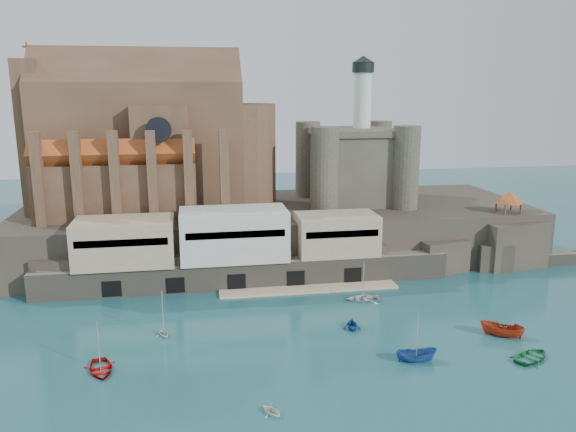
% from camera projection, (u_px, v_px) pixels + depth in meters
% --- Properties ---
extents(ground, '(300.00, 300.00, 0.00)m').
position_uv_depth(ground, '(322.00, 336.00, 76.34)').
color(ground, '#184B52').
rests_on(ground, ground).
extents(promontory, '(100.00, 36.00, 10.00)m').
position_uv_depth(promontory, '(277.00, 231.00, 113.04)').
color(promontory, '#29241E').
rests_on(promontory, ground).
extents(quay, '(70.00, 12.00, 13.05)m').
position_uv_depth(quay, '(233.00, 250.00, 95.48)').
color(quay, '#6A6255').
rests_on(quay, ground).
extents(church, '(47.00, 25.93, 30.51)m').
position_uv_depth(church, '(151.00, 146.00, 107.64)').
color(church, '#4B3323').
rests_on(church, promontory).
extents(castle_keep, '(21.20, 21.20, 29.30)m').
position_uv_depth(castle_keep, '(354.00, 162.00, 114.37)').
color(castle_keep, '#403D32').
rests_on(castle_keep, promontory).
extents(rock_outcrop, '(14.50, 10.50, 8.70)m').
position_uv_depth(rock_outcrop, '(506.00, 243.00, 107.19)').
color(rock_outcrop, '#29241E').
rests_on(rock_outcrop, ground).
extents(pavilion, '(6.40, 6.40, 5.40)m').
position_uv_depth(pavilion, '(509.00, 198.00, 105.40)').
color(pavilion, '#4B3323').
rests_on(pavilion, rock_outcrop).
extents(boat_0, '(4.19, 2.07, 5.63)m').
position_uv_depth(boat_0, '(101.00, 371.00, 66.96)').
color(boat_0, '#A90202').
rests_on(boat_0, ground).
extents(boat_1, '(2.77, 2.51, 2.74)m').
position_uv_depth(boat_1, '(272.00, 414.00, 58.18)').
color(boat_1, silver).
rests_on(boat_1, ground).
extents(boat_2, '(2.15, 2.10, 5.10)m').
position_uv_depth(boat_2, '(416.00, 361.00, 69.42)').
color(boat_2, '#20448F').
rests_on(boat_2, ground).
extents(boat_3, '(3.04, 4.26, 5.85)m').
position_uv_depth(boat_3, '(532.00, 359.00, 70.04)').
color(boat_3, '#227A3E').
rests_on(boat_3, ground).
extents(boat_4, '(2.81, 2.29, 2.81)m').
position_uv_depth(boat_4, '(164.00, 336.00, 76.55)').
color(boat_4, beige).
rests_on(boat_4, ground).
extents(boat_5, '(3.03, 3.01, 5.76)m').
position_uv_depth(boat_5, '(501.00, 336.00, 76.36)').
color(boat_5, '#A32F14').
rests_on(boat_5, ground).
extents(boat_6, '(1.28, 4.07, 5.65)m').
position_uv_depth(boat_6, '(363.00, 300.00, 89.30)').
color(boat_6, silver).
rests_on(boat_6, ground).
extents(boat_7, '(3.27, 2.32, 3.47)m').
position_uv_depth(boat_7, '(352.00, 328.00, 78.88)').
color(boat_7, navy).
rests_on(boat_7, ground).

